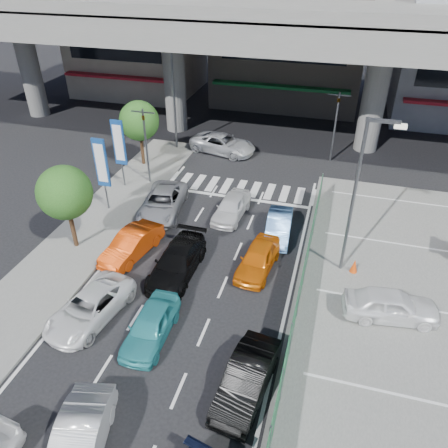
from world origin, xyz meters
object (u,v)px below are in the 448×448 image
(street_lamp_right, at_px, (360,187))
(kei_truck_front_right, at_px, (279,226))
(sedan_white_mid_left, at_px, (90,307))
(hatch_black_mid_right, at_px, (247,379))
(crossing_wagon_silver, at_px, (223,144))
(sedan_white_front_mid, at_px, (231,207))
(wagon_silver_front_left, at_px, (163,202))
(traffic_cone, at_px, (354,266))
(taxi_teal_mid, at_px, (151,325))
(tree_far, at_px, (139,121))
(signboard_far, at_px, (119,145))
(sedan_black_mid, at_px, (177,262))
(parked_sedan_white, at_px, (391,305))
(tree_near, at_px, (65,193))
(street_lamp_left, at_px, (176,89))
(signboard_near, at_px, (101,165))
(hatch_white_back_mid, at_px, (78,444))
(traffic_light_right, at_px, (337,110))
(taxi_orange_right, at_px, (258,259))
(taxi_orange_left, at_px, (132,245))
(traffic_light_left, at_px, (144,128))

(street_lamp_right, height_order, kei_truck_front_right, street_lamp_right)
(sedan_white_mid_left, relative_size, hatch_black_mid_right, 1.09)
(sedan_white_mid_left, xyz_separation_m, kei_truck_front_right, (6.87, 8.58, -0.00))
(sedan_white_mid_left, relative_size, crossing_wagon_silver, 0.88)
(sedan_white_front_mid, bearing_deg, wagon_silver_front_left, -166.45)
(traffic_cone, bearing_deg, taxi_teal_mid, -140.32)
(tree_far, relative_size, crossing_wagon_silver, 0.93)
(signboard_far, height_order, wagon_silver_front_left, signboard_far)
(street_lamp_right, relative_size, sedan_white_mid_left, 1.76)
(signboard_far, distance_m, sedan_white_mid_left, 12.48)
(sedan_black_mid, xyz_separation_m, parked_sedan_white, (10.12, -0.37, 0.07))
(sedan_white_mid_left, bearing_deg, tree_near, 137.77)
(street_lamp_left, distance_m, traffic_cone, 19.00)
(street_lamp_right, xyz_separation_m, street_lamp_left, (-13.50, 12.00, 0.00))
(street_lamp_left, distance_m, signboard_far, 7.32)
(signboard_near, bearing_deg, traffic_cone, -8.14)
(taxi_teal_mid, relative_size, wagon_silver_front_left, 0.78)
(taxi_teal_mid, bearing_deg, sedan_white_front_mid, 84.72)
(sedan_white_front_mid, height_order, parked_sedan_white, parked_sedan_white)
(hatch_black_mid_right, bearing_deg, tree_far, 132.12)
(street_lamp_right, distance_m, hatch_white_back_mid, 14.98)
(hatch_black_mid_right, relative_size, sedan_black_mid, 0.87)
(traffic_light_right, height_order, parked_sedan_white, traffic_light_right)
(street_lamp_right, distance_m, parked_sedan_white, 5.38)
(street_lamp_left, relative_size, parked_sedan_white, 1.95)
(traffic_light_right, relative_size, crossing_wagon_silver, 1.01)
(wagon_silver_front_left, bearing_deg, signboard_near, -176.43)
(hatch_black_mid_right, distance_m, taxi_orange_right, 7.23)
(wagon_silver_front_left, height_order, kei_truck_front_right, wagon_silver_front_left)
(sedan_white_mid_left, bearing_deg, hatch_black_mid_right, -3.84)
(tree_far, distance_m, kei_truck_front_right, 13.23)
(taxi_orange_left, relative_size, parked_sedan_white, 1.00)
(street_lamp_left, xyz_separation_m, hatch_black_mid_right, (10.36, -20.32, -4.08))
(traffic_light_left, bearing_deg, traffic_cone, -23.89)
(kei_truck_front_right, bearing_deg, traffic_light_left, 153.55)
(kei_truck_front_right, distance_m, parked_sedan_white, 7.67)
(taxi_teal_mid, distance_m, traffic_cone, 10.49)
(traffic_light_right, height_order, street_lamp_left, street_lamp_left)
(street_lamp_right, relative_size, taxi_orange_right, 2.06)
(signboard_far, height_order, sedan_white_front_mid, signboard_far)
(hatch_black_mid_right, relative_size, parked_sedan_white, 1.01)
(street_lamp_right, distance_m, crossing_wagon_silver, 16.30)
(traffic_light_left, xyz_separation_m, tree_far, (-1.60, 2.50, -0.55))
(parked_sedan_white, bearing_deg, taxi_orange_left, 77.35)
(tree_far, bearing_deg, street_lamp_right, -29.58)
(kei_truck_front_right, bearing_deg, tree_near, -162.89)
(kei_truck_front_right, bearing_deg, street_lamp_right, -32.92)
(crossing_wagon_silver, distance_m, parked_sedan_white, 19.37)
(tree_near, bearing_deg, wagon_silver_front_left, 55.76)
(signboard_near, xyz_separation_m, signboard_far, (-0.40, 3.00, 0.00))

